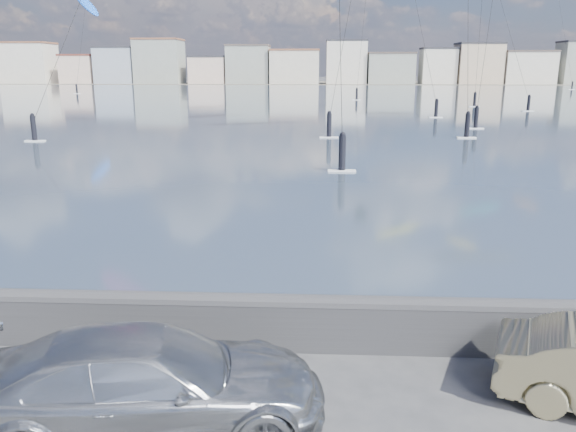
% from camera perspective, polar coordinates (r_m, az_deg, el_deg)
% --- Properties ---
extents(bay_water, '(500.00, 177.00, 0.00)m').
position_cam_1_polar(bay_water, '(98.34, 2.06, 11.84)').
color(bay_water, '#2E3F56').
rests_on(bay_water, ground).
extents(far_shore_strip, '(500.00, 60.00, 0.00)m').
position_cam_1_polar(far_shore_strip, '(206.77, 2.56, 13.37)').
color(far_shore_strip, '#4C473D').
rests_on(far_shore_strip, ground).
extents(seawall, '(400.00, 0.36, 1.08)m').
position_cam_1_polar(seawall, '(10.51, -5.91, -10.32)').
color(seawall, '#28282B').
rests_on(seawall, ground).
extents(far_buildings, '(240.79, 13.26, 14.60)m').
position_cam_1_polar(far_buildings, '(192.70, 2.95, 15.06)').
color(far_buildings, beige).
rests_on(far_buildings, ground).
extents(car_silver, '(5.30, 2.87, 1.46)m').
position_cam_1_polar(car_silver, '(8.50, -14.04, -16.09)').
color(car_silver, '#A6A9AD').
rests_on(car_silver, ground).
extents(kitesurfer_1, '(9.19, 20.17, 22.47)m').
position_cam_1_polar(kitesurfer_1, '(140.40, -19.87, 19.60)').
color(kitesurfer_1, blue).
rests_on(kitesurfer_1, ground).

